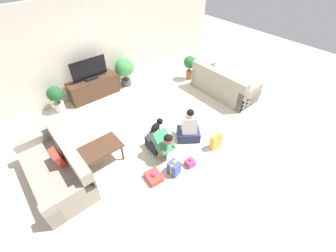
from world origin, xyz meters
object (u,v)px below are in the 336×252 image
coffee_table (99,150)px  gift_bag_a (216,142)px  person_kneeling (160,143)px  gift_box_a (174,168)px  sofa_right (223,85)px  gift_box_b (190,163)px  potted_plant_corner_right (190,64)px  potted_plant_back_left (56,97)px  tv (89,70)px  tv_console (94,88)px  person_sitting (189,129)px  potted_plant_back_right (125,69)px  sofa_left (58,169)px  dog (157,126)px  gift_box_c (154,177)px

coffee_table → gift_bag_a: (2.15, -1.26, -0.20)m
person_kneeling → gift_box_a: 0.61m
sofa_right → gift_box_b: sofa_right is taller
potted_plant_corner_right → gift_box_b: size_ratio=3.85×
coffee_table → potted_plant_back_left: 2.34m
coffee_table → tv: size_ratio=0.90×
gift_box_b → tv_console: bearing=95.3°
tv_console → potted_plant_corner_right: 3.01m
potted_plant_corner_right → person_sitting: size_ratio=0.88×
potted_plant_back_right → gift_box_b: 3.69m
coffee_table → person_sitting: bearing=-19.0°
potted_plant_corner_right → potted_plant_back_left: (-3.86, 0.99, -0.06)m
sofa_left → sofa_right: same height
tv_console → gift_box_b: (0.34, -3.64, -0.21)m
person_kneeling → gift_bag_a: person_kneeling is taller
dog → gift_bag_a: bearing=-170.3°
coffee_table → person_kneeling: 1.25m
potted_plant_back_right → potted_plant_back_left: bearing=180.0°
coffee_table → potted_plant_corner_right: size_ratio=1.14×
person_kneeling → gift_box_c: bearing=-137.3°
potted_plant_back_right → gift_bag_a: 3.62m
tv → potted_plant_back_left: tv is taller
sofa_left → person_kneeling: 2.06m
potted_plant_corner_right → tv: bearing=159.8°
potted_plant_back_left → gift_box_b: size_ratio=3.67×
dog → gift_bag_a: gift_bag_a is taller
potted_plant_back_left → dog: 2.78m
tv_console → person_kneeling: (0.07, -3.00, 0.05)m
potted_plant_back_right → gift_box_b: (-0.70, -3.59, -0.47)m
potted_plant_corner_right → gift_box_a: bearing=-138.5°
tv → dog: (0.43, -2.40, -0.63)m
tv → potted_plant_back_right: tv is taller
tv → gift_bag_a: bearing=-72.9°
person_sitting → gift_box_c: person_sitting is taller
gift_box_c → tv: bearing=82.6°
potted_plant_back_left → gift_bag_a: 4.21m
tv → person_kneeling: size_ratio=1.24×
gift_bag_a → coffee_table: bearing=149.7°
gift_bag_a → gift_box_a: bearing=176.4°
tv → gift_box_a: tv is taller
sofa_right → coffee_table: size_ratio=2.09×
tv_console → person_kneeling: person_kneeling is taller
potted_plant_back_left → gift_box_b: potted_plant_back_left is taller
gift_box_a → coffee_table: bearing=129.6°
potted_plant_corner_right → sofa_right: bearing=-83.6°
person_kneeling → dog: size_ratio=1.61×
sofa_left → potted_plant_back_left: sofa_left is taller
sofa_left → potted_plant_corner_right: 4.82m
tv → potted_plant_back_left: (-1.04, -0.05, -0.38)m
coffee_table → dog: bearing=-0.2°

